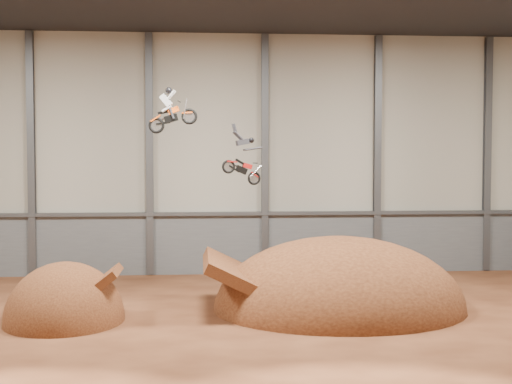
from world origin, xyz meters
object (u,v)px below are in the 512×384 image
(landing_ramp, at_px, (339,309))
(takeoff_ramp, at_px, (65,321))
(fmx_rider_a, at_px, (175,106))
(fmx_rider_b, at_px, (239,154))

(landing_ramp, bearing_deg, takeoff_ramp, -172.87)
(fmx_rider_a, bearing_deg, takeoff_ramp, -147.03)
(landing_ramp, distance_m, fmx_rider_b, 8.34)
(landing_ramp, xyz_separation_m, fmx_rider_b, (-4.53, 0.28, 6.99))
(fmx_rider_a, relative_size, fmx_rider_b, 0.88)
(fmx_rider_a, distance_m, fmx_rider_b, 3.63)
(fmx_rider_a, xyz_separation_m, fmx_rider_b, (2.85, -0.53, -2.18))
(fmx_rider_a, height_order, fmx_rider_b, fmx_rider_a)
(landing_ramp, height_order, fmx_rider_a, fmx_rider_a)
(takeoff_ramp, xyz_separation_m, fmx_rider_a, (4.56, 2.30, 9.17))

